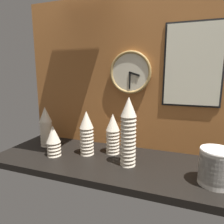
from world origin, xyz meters
TOP-DOWN VIEW (x-y plane):
  - ground_plane at (0.00, 0.00)m, footprint 1.60×0.56m
  - wall_tiled_back at (0.00, 0.27)m, footprint 1.60×0.03m
  - cup_stack_center_right at (0.07, -0.04)m, footprint 0.09×0.09m
  - cup_stack_center_left at (-0.23, 0.02)m, footprint 0.09×0.09m
  - cup_stack_left at (-0.42, -0.07)m, footprint 0.09×0.09m
  - cup_stack_far_left at (-0.59, 0.06)m, footprint 0.09×0.09m
  - cup_stack_center at (-0.08, 0.10)m, footprint 0.09×0.09m
  - bowl_stack_far_right at (0.52, -0.10)m, footprint 0.16×0.16m
  - wall_clock at (0.00, 0.23)m, footprint 0.29×0.03m
  - menu_board at (0.39, 0.24)m, footprint 0.35×0.01m

SIDE VIEW (x-z plane):
  - ground_plane at x=0.00m, z-range -0.04..0.00m
  - bowl_stack_far_right at x=0.52m, z-range 0.00..0.18m
  - cup_stack_left at x=-0.42m, z-range 0.00..0.20m
  - cup_stack_center at x=-0.08m, z-range 0.00..0.27m
  - cup_stack_center_left at x=-0.23m, z-range 0.00..0.29m
  - cup_stack_far_left at x=-0.59m, z-range 0.00..0.29m
  - cup_stack_center_right at x=0.07m, z-range 0.00..0.40m
  - wall_tiled_back at x=0.00m, z-range 0.00..1.05m
  - wall_clock at x=0.00m, z-range 0.39..0.68m
  - menu_board at x=0.39m, z-range 0.32..0.84m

